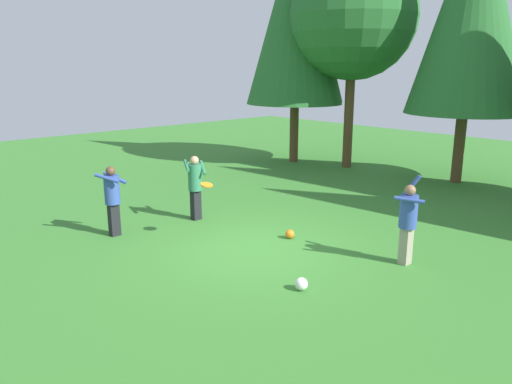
{
  "coord_description": "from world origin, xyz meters",
  "views": [
    {
      "loc": [
        7.2,
        -6.65,
        3.78
      ],
      "look_at": [
        -0.57,
        0.54,
        1.05
      ],
      "focal_mm": 34.66,
      "sensor_mm": 36.0,
      "label": 1
    }
  ],
  "objects_px": {
    "ball_white": "(301,284)",
    "tree_left": "(353,16)",
    "frisbee": "(207,185)",
    "tree_far_left": "(296,14)",
    "tree_center": "(474,6)",
    "ball_orange": "(290,234)",
    "person_catcher": "(112,195)",
    "person_bystander": "(195,182)",
    "person_thrower": "(408,218)"
  },
  "relations": [
    {
      "from": "ball_white",
      "to": "ball_orange",
      "type": "distance_m",
      "value": 2.63
    },
    {
      "from": "tree_far_left",
      "to": "person_catcher",
      "type": "bearing_deg",
      "value": -70.66
    },
    {
      "from": "person_bystander",
      "to": "ball_orange",
      "type": "distance_m",
      "value": 2.81
    },
    {
      "from": "person_thrower",
      "to": "ball_white",
      "type": "relative_size",
      "value": 7.68
    },
    {
      "from": "frisbee",
      "to": "tree_far_left",
      "type": "height_order",
      "value": "tree_far_left"
    },
    {
      "from": "tree_center",
      "to": "tree_far_left",
      "type": "bearing_deg",
      "value": -168.06
    },
    {
      "from": "tree_far_left",
      "to": "tree_left",
      "type": "bearing_deg",
      "value": 17.19
    },
    {
      "from": "frisbee",
      "to": "tree_far_left",
      "type": "distance_m",
      "value": 10.59
    },
    {
      "from": "ball_orange",
      "to": "tree_far_left",
      "type": "relative_size",
      "value": 0.02
    },
    {
      "from": "person_thrower",
      "to": "frisbee",
      "type": "xyz_separation_m",
      "value": [
        -3.67,
        -2.03,
        0.33
      ]
    },
    {
      "from": "person_catcher",
      "to": "ball_orange",
      "type": "bearing_deg",
      "value": 5.89
    },
    {
      "from": "ball_white",
      "to": "tree_left",
      "type": "height_order",
      "value": "tree_left"
    },
    {
      "from": "person_thrower",
      "to": "tree_left",
      "type": "bearing_deg",
      "value": -74.98
    },
    {
      "from": "person_catcher",
      "to": "tree_center",
      "type": "xyz_separation_m",
      "value": [
        2.8,
        10.87,
        4.59
      ]
    },
    {
      "from": "person_bystander",
      "to": "tree_center",
      "type": "height_order",
      "value": "tree_center"
    },
    {
      "from": "person_thrower",
      "to": "person_catcher",
      "type": "bearing_deg",
      "value": 3.2
    },
    {
      "from": "person_bystander",
      "to": "ball_orange",
      "type": "bearing_deg",
      "value": 41.99
    },
    {
      "from": "ball_white",
      "to": "frisbee",
      "type": "bearing_deg",
      "value": 173.74
    },
    {
      "from": "person_catcher",
      "to": "tree_far_left",
      "type": "xyz_separation_m",
      "value": [
        -3.36,
        9.56,
        4.69
      ]
    },
    {
      "from": "frisbee",
      "to": "ball_orange",
      "type": "bearing_deg",
      "value": 51.21
    },
    {
      "from": "person_bystander",
      "to": "tree_far_left",
      "type": "relative_size",
      "value": 0.18
    },
    {
      "from": "tree_left",
      "to": "person_bystander",
      "type": "bearing_deg",
      "value": -79.63
    },
    {
      "from": "person_thrower",
      "to": "ball_white",
      "type": "xyz_separation_m",
      "value": [
        -0.58,
        -2.37,
        -0.83
      ]
    },
    {
      "from": "frisbee",
      "to": "tree_center",
      "type": "relative_size",
      "value": 0.04
    },
    {
      "from": "person_thrower",
      "to": "ball_orange",
      "type": "xyz_separation_m",
      "value": [
        -2.53,
        -0.6,
        -0.84
      ]
    },
    {
      "from": "tree_center",
      "to": "person_bystander",
      "type": "bearing_deg",
      "value": -106.0
    },
    {
      "from": "ball_white",
      "to": "tree_far_left",
      "type": "xyz_separation_m",
      "value": [
        -8.16,
        8.55,
        5.53
      ]
    },
    {
      "from": "ball_orange",
      "to": "tree_left",
      "type": "xyz_separation_m",
      "value": [
        -4.07,
        7.45,
        5.36
      ]
    },
    {
      "from": "frisbee",
      "to": "tree_left",
      "type": "distance_m",
      "value": 10.24
    },
    {
      "from": "person_bystander",
      "to": "tree_far_left",
      "type": "bearing_deg",
      "value": 142.69
    },
    {
      "from": "person_catcher",
      "to": "tree_center",
      "type": "distance_m",
      "value": 12.12
    },
    {
      "from": "ball_white",
      "to": "tree_left",
      "type": "bearing_deg",
      "value": 123.16
    },
    {
      "from": "person_bystander",
      "to": "ball_white",
      "type": "bearing_deg",
      "value": 13.56
    },
    {
      "from": "person_catcher",
      "to": "person_bystander",
      "type": "xyz_separation_m",
      "value": [
        0.28,
        2.08,
        0.01
      ]
    },
    {
      "from": "tree_left",
      "to": "tree_far_left",
      "type": "relative_size",
      "value": 0.86
    },
    {
      "from": "ball_orange",
      "to": "tree_center",
      "type": "distance_m",
      "value": 9.74
    },
    {
      "from": "person_bystander",
      "to": "person_catcher",
      "type": "bearing_deg",
      "value": -70.85
    },
    {
      "from": "person_thrower",
      "to": "tree_left",
      "type": "height_order",
      "value": "tree_left"
    },
    {
      "from": "person_catcher",
      "to": "tree_far_left",
      "type": "bearing_deg",
      "value": 71.06
    },
    {
      "from": "tree_center",
      "to": "tree_far_left",
      "type": "height_order",
      "value": "tree_far_left"
    },
    {
      "from": "ball_white",
      "to": "tree_left",
      "type": "relative_size",
      "value": 0.03
    },
    {
      "from": "person_catcher",
      "to": "frisbee",
      "type": "relative_size",
      "value": 5.17
    },
    {
      "from": "person_catcher",
      "to": "tree_center",
      "type": "height_order",
      "value": "tree_center"
    },
    {
      "from": "tree_center",
      "to": "ball_orange",
      "type": "bearing_deg",
      "value": -89.56
    },
    {
      "from": "person_bystander",
      "to": "frisbee",
      "type": "bearing_deg",
      "value": -0.0
    },
    {
      "from": "ball_white",
      "to": "person_thrower",
      "type": "bearing_deg",
      "value": 76.26
    },
    {
      "from": "person_bystander",
      "to": "tree_center",
      "type": "relative_size",
      "value": 0.18
    },
    {
      "from": "person_catcher",
      "to": "person_bystander",
      "type": "bearing_deg",
      "value": 44.08
    },
    {
      "from": "person_catcher",
      "to": "tree_left",
      "type": "relative_size",
      "value": 0.21
    },
    {
      "from": "frisbee",
      "to": "tree_left",
      "type": "height_order",
      "value": "tree_left"
    }
  ]
}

